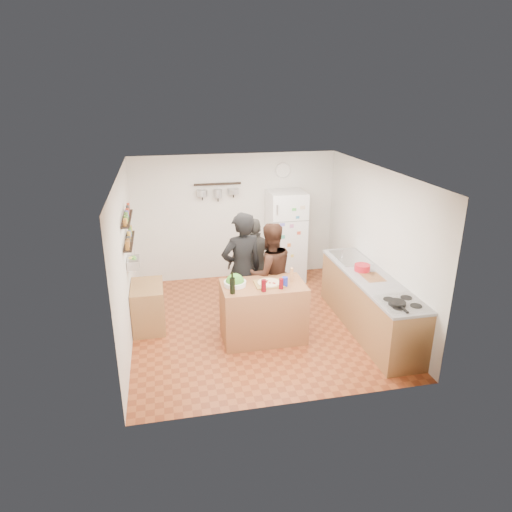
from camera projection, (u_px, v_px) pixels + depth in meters
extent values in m
plane|color=brown|center=(257.00, 323.00, 7.56)|extent=(4.20, 4.20, 0.00)
plane|color=white|center=(257.00, 172.00, 6.70)|extent=(4.20, 4.20, 0.00)
plane|color=silver|center=(235.00, 217.00, 9.06)|extent=(4.00, 0.00, 4.00)
plane|color=silver|center=(125.00, 261.00, 6.75)|extent=(0.00, 4.20, 4.20)
plane|color=silver|center=(376.00, 244.00, 7.51)|extent=(0.00, 4.20, 4.20)
cube|color=brown|center=(263.00, 312.00, 6.96)|extent=(1.25, 0.72, 0.91)
cube|color=olive|center=(269.00, 284.00, 6.80)|extent=(0.42, 0.34, 0.02)
cylinder|color=beige|center=(269.00, 283.00, 6.79)|extent=(0.34, 0.34, 0.02)
cylinder|color=white|center=(235.00, 283.00, 6.76)|extent=(0.33, 0.33, 0.07)
cylinder|color=black|center=(232.00, 286.00, 6.46)|extent=(0.08, 0.08, 0.24)
cylinder|color=#51070E|center=(264.00, 286.00, 6.54)|extent=(0.07, 0.07, 0.18)
cylinder|color=#620811|center=(281.00, 284.00, 6.63)|extent=(0.06, 0.06, 0.16)
cylinder|color=#AE7649|center=(292.00, 275.00, 6.90)|extent=(0.05, 0.05, 0.17)
cylinder|color=#1B2899|center=(285.00, 282.00, 6.72)|extent=(0.09, 0.09, 0.14)
imported|color=black|center=(242.00, 270.00, 7.22)|extent=(0.78, 0.61, 1.90)
imported|color=black|center=(270.00, 273.00, 7.37)|extent=(0.92, 0.77, 1.69)
imported|color=#2F2C29|center=(255.00, 264.00, 7.86)|extent=(0.96, 0.42, 1.62)
cube|color=#9E7042|center=(369.00, 304.00, 7.23)|extent=(0.63, 2.63, 0.90)
cube|color=white|center=(402.00, 304.00, 6.20)|extent=(0.60, 0.62, 0.02)
cylinder|color=black|center=(397.00, 303.00, 6.14)|extent=(0.23, 0.23, 0.05)
cube|color=silver|center=(350.00, 258.00, 7.85)|extent=(0.50, 0.80, 0.03)
cube|color=#9A6138|center=(373.00, 278.00, 7.04)|extent=(0.30, 0.40, 0.02)
cylinder|color=red|center=(362.00, 268.00, 7.27)|extent=(0.25, 0.25, 0.10)
cube|color=white|center=(286.00, 236.00, 9.04)|extent=(0.70, 0.68, 1.80)
cylinder|color=silver|center=(283.00, 170.00, 8.91)|extent=(0.30, 0.03, 0.30)
cube|color=black|center=(129.00, 241.00, 6.86)|extent=(0.12, 1.00, 0.02)
cube|color=black|center=(127.00, 219.00, 6.74)|extent=(0.12, 1.00, 0.02)
cube|color=silver|center=(133.00, 263.00, 6.99)|extent=(0.18, 0.35, 0.14)
cube|color=olive|center=(148.00, 306.00, 7.32)|extent=(0.50, 0.80, 0.73)
cube|color=black|center=(218.00, 184.00, 8.66)|extent=(0.90, 0.04, 0.04)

